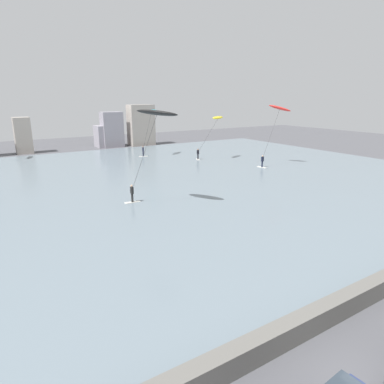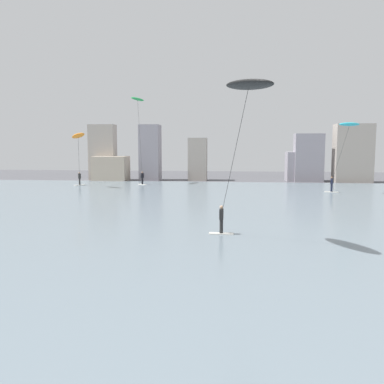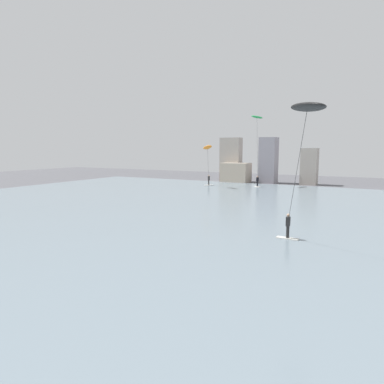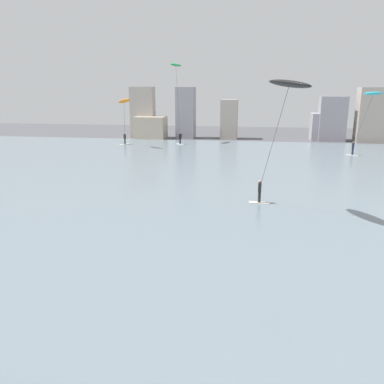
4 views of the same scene
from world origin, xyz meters
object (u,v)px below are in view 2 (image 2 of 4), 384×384
at_px(kitesurfer_orange, 78,142).
at_px(kitesurfer_green, 138,109).
at_px(kitesurfer_cyan, 348,131).
at_px(kitesurfer_black, 246,96).

bearing_deg(kitesurfer_orange, kitesurfer_green, 42.51).
height_order(kitesurfer_cyan, kitesurfer_black, kitesurfer_black).
distance_m(kitesurfer_cyan, kitesurfer_green, 25.31).
bearing_deg(kitesurfer_orange, kitesurfer_cyan, -5.11).
xyz_separation_m(kitesurfer_cyan, kitesurfer_green, (-23.80, 8.07, 3.04)).
relative_size(kitesurfer_cyan, kitesurfer_black, 0.88).
bearing_deg(kitesurfer_green, kitesurfer_cyan, -18.73).
relative_size(kitesurfer_black, kitesurfer_green, 0.76).
bearing_deg(kitesurfer_cyan, kitesurfer_green, 161.27).
bearing_deg(kitesurfer_cyan, kitesurfer_orange, 174.89).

